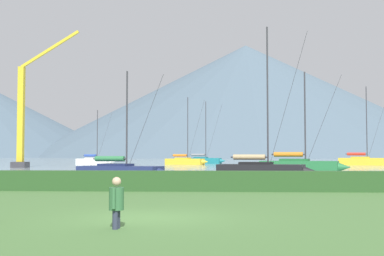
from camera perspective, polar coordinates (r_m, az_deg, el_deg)
The scene contains 13 objects.
ground_plane at distance 15.05m, azimuth -4.77°, elevation -9.76°, with size 1000.00×1000.00×0.00m, color #477038.
harbor_water at distance 151.83m, azimuth 2.42°, elevation -3.60°, with size 320.00×246.00×0.00m, color #8C9EA3.
hedge_line at distance 25.92m, azimuth -1.38°, elevation -5.80°, with size 80.00×1.20×0.99m, color #284C23.
sailboat_slip_0 at distance 103.67m, azimuth 1.26°, elevation -3.53°, with size 8.42×4.04×12.37m.
sailboat_slip_2 at distance 92.13m, azimuth 18.28°, elevation -3.41°, with size 9.09×5.26×13.25m.
sailboat_slip_3 at distance 40.74m, azimuth 7.68°, elevation -4.50°, with size 7.73×4.01×11.75m.
sailboat_slip_4 at distance 52.34m, azimuth 11.74°, elevation -4.05°, with size 8.75×4.61×9.95m.
sailboat_slip_5 at distance 97.00m, azimuth -10.57°, elevation -3.55°, with size 7.79×4.48×9.94m.
sailboat_slip_7 at distance 38.12m, azimuth -7.74°, elevation -4.72°, with size 7.19×3.81×7.85m.
sailboat_slip_10 at distance 93.21m, azimuth -0.74°, elevation -3.61°, with size 7.97×4.46×12.06m.
person_seated_viewer at distance 12.87m, azimuth -8.26°, elevation -7.83°, with size 0.36×0.57×1.25m.
dock_crane at distance 75.91m, azimuth -17.94°, elevation 0.79°, with size 9.05×2.00×19.06m.
distant_hill_central_peak at distance 373.83m, azimuth 5.91°, elevation 2.96°, with size 305.01×305.01×79.99m, color #4C6070.
Camera 1 is at (2.06, -14.80, 1.79)m, focal length 48.79 mm.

